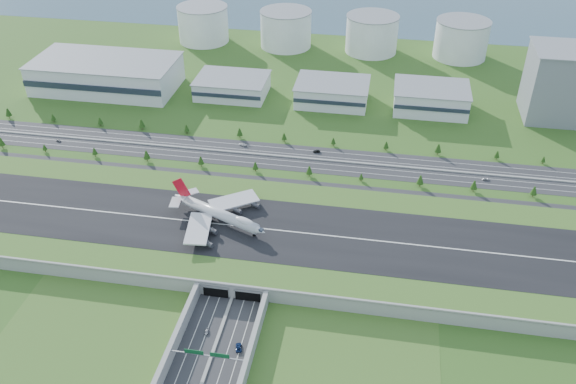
% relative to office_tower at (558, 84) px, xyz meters
% --- Properties ---
extents(ground, '(1200.00, 1200.00, 0.00)m').
position_rel_office_tower_xyz_m(ground, '(-200.00, -195.00, -27.50)').
color(ground, '#3C561A').
rests_on(ground, ground).
extents(airfield_deck, '(520.00, 100.00, 9.20)m').
position_rel_office_tower_xyz_m(airfield_deck, '(-200.00, -195.09, -23.38)').
color(airfield_deck, gray).
rests_on(airfield_deck, ground).
extents(underpass_road, '(38.80, 120.40, 8.00)m').
position_rel_office_tower_xyz_m(underpass_road, '(-200.00, -294.42, -24.07)').
color(underpass_road, '#28282B').
rests_on(underpass_road, ground).
extents(sign_gantry_near, '(38.70, 0.70, 9.80)m').
position_rel_office_tower_xyz_m(sign_gantry_near, '(-200.00, -290.04, -20.55)').
color(sign_gantry_near, gray).
rests_on(sign_gantry_near, ground).
extents(north_expressway, '(560.00, 36.00, 0.12)m').
position_rel_office_tower_xyz_m(north_expressway, '(-200.00, -100.00, -27.44)').
color(north_expressway, '#28282B').
rests_on(north_expressway, ground).
extents(tree_row, '(507.28, 48.74, 8.48)m').
position_rel_office_tower_xyz_m(tree_row, '(-200.39, -100.40, -22.68)').
color(tree_row, '#3D2819').
rests_on(tree_row, ground).
extents(hangar_west, '(120.00, 60.00, 25.00)m').
position_rel_office_tower_xyz_m(hangar_west, '(-370.00, -10.00, -15.00)').
color(hangar_west, silver).
rests_on(hangar_west, ground).
extents(hangar_mid_a, '(58.00, 42.00, 15.00)m').
position_rel_office_tower_xyz_m(hangar_mid_a, '(-260.00, -5.00, -20.00)').
color(hangar_mid_a, silver).
rests_on(hangar_mid_a, ground).
extents(hangar_mid_b, '(58.00, 42.00, 17.00)m').
position_rel_office_tower_xyz_m(hangar_mid_b, '(-175.00, -5.00, -19.00)').
color(hangar_mid_b, silver).
rests_on(hangar_mid_b, ground).
extents(hangar_mid_c, '(58.00, 42.00, 19.00)m').
position_rel_office_tower_xyz_m(hangar_mid_c, '(-95.00, -5.00, -18.00)').
color(hangar_mid_c, silver).
rests_on(hangar_mid_c, ground).
extents(office_tower, '(46.00, 46.00, 55.00)m').
position_rel_office_tower_xyz_m(office_tower, '(0.00, 0.00, 0.00)').
color(office_tower, slate).
rests_on(office_tower, ground).
extents(fuel_tank_a, '(50.00, 50.00, 35.00)m').
position_rel_office_tower_xyz_m(fuel_tank_a, '(-320.00, 115.00, -10.00)').
color(fuel_tank_a, silver).
rests_on(fuel_tank_a, ground).
extents(fuel_tank_b, '(50.00, 50.00, 35.00)m').
position_rel_office_tower_xyz_m(fuel_tank_b, '(-235.00, 115.00, -10.00)').
color(fuel_tank_b, silver).
rests_on(fuel_tank_b, ground).
extents(fuel_tank_c, '(50.00, 50.00, 35.00)m').
position_rel_office_tower_xyz_m(fuel_tank_c, '(-150.00, 115.00, -10.00)').
color(fuel_tank_c, silver).
rests_on(fuel_tank_c, ground).
extents(fuel_tank_d, '(50.00, 50.00, 35.00)m').
position_rel_office_tower_xyz_m(fuel_tank_d, '(-65.00, 115.00, -10.00)').
color(fuel_tank_d, silver).
rests_on(fuel_tank_d, ground).
extents(boeing_747, '(63.55, 58.74, 20.94)m').
position_rel_office_tower_xyz_m(boeing_747, '(-220.73, -192.57, -13.56)').
color(boeing_747, silver).
rests_on(boeing_747, airfield_deck).
extents(car_0, '(1.98, 4.23, 1.40)m').
position_rel_office_tower_xyz_m(car_0, '(-206.29, -270.43, -26.68)').
color(car_0, '#B3B3B8').
rests_on(car_0, ground).
extents(car_2, '(4.27, 6.53, 1.67)m').
position_rel_office_tower_xyz_m(car_2, '(-188.60, -277.53, -26.54)').
color(car_2, '#0E1E47').
rests_on(car_2, ground).
extents(car_4, '(4.55, 3.07, 1.44)m').
position_rel_office_tower_xyz_m(car_4, '(-367.36, -106.95, -26.66)').
color(car_4, '#5C5C61').
rests_on(car_4, ground).
extents(car_5, '(5.27, 2.80, 1.65)m').
position_rel_office_tower_xyz_m(car_5, '(-176.41, -89.83, -26.55)').
color(car_5, black).
rests_on(car_5, ground).
extents(car_6, '(5.18, 2.64, 1.40)m').
position_rel_office_tower_xyz_m(car_6, '(-59.69, -106.81, -26.68)').
color(car_6, '#B2B1B6').
rests_on(car_6, ground).
extents(car_7, '(6.16, 4.23, 1.66)m').
position_rel_office_tower_xyz_m(car_7, '(-231.08, -89.34, -26.55)').
color(car_7, silver).
rests_on(car_7, ground).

